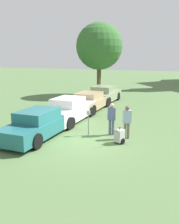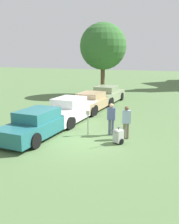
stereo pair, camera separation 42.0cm
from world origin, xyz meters
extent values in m
plane|color=#517042|center=(0.00, 0.00, 0.00)|extent=(120.00, 120.00, 0.00)
cube|color=#23666B|center=(-2.43, -0.03, 0.57)|extent=(1.81, 5.30, 0.73)
cube|color=#23666B|center=(-2.43, -0.24, 1.20)|extent=(1.57, 2.23, 0.55)
cylinder|color=black|center=(-3.29, 1.62, 0.37)|extent=(0.19, 0.75, 0.75)
cylinder|color=black|center=(-1.56, 1.61, 0.37)|extent=(0.19, 0.75, 0.75)
cylinder|color=black|center=(-3.31, -1.66, 0.37)|extent=(0.19, 0.75, 0.75)
cylinder|color=black|center=(-1.58, -1.67, 0.37)|extent=(0.19, 0.75, 0.75)
cube|color=silver|center=(-2.43, 3.46, 0.60)|extent=(1.86, 4.96, 0.83)
cube|color=silver|center=(-2.43, 3.26, 1.29)|extent=(1.62, 2.09, 0.55)
cylinder|color=black|center=(-3.31, 5.00, 0.34)|extent=(0.18, 0.67, 0.67)
cylinder|color=black|center=(-1.53, 4.99, 0.34)|extent=(0.18, 0.67, 0.67)
cylinder|color=black|center=(-3.34, 1.93, 0.34)|extent=(0.18, 0.67, 0.67)
cylinder|color=black|center=(-1.55, 1.92, 0.34)|extent=(0.18, 0.67, 0.67)
cube|color=tan|center=(-2.43, 7.09, 0.55)|extent=(1.91, 5.16, 0.70)
cube|color=tan|center=(-2.43, 6.88, 1.15)|extent=(1.66, 2.17, 0.49)
cylinder|color=black|center=(-3.34, 8.69, 0.37)|extent=(0.19, 0.74, 0.74)
cylinder|color=black|center=(-1.50, 8.67, 0.37)|extent=(0.19, 0.74, 0.74)
cylinder|color=black|center=(-3.36, 5.50, 0.37)|extent=(0.19, 0.74, 0.74)
cylinder|color=black|center=(-1.53, 5.49, 0.37)|extent=(0.19, 0.74, 0.74)
cube|color=gray|center=(-2.43, 10.62, 0.57)|extent=(1.97, 4.90, 0.74)
cube|color=gray|center=(-2.43, 10.42, 1.22)|extent=(1.72, 2.06, 0.55)
cylinder|color=black|center=(-3.37, 12.14, 0.37)|extent=(0.19, 0.74, 0.74)
cylinder|color=black|center=(-1.48, 12.12, 0.37)|extent=(0.19, 0.74, 0.74)
cylinder|color=black|center=(-3.39, 9.11, 0.37)|extent=(0.19, 0.74, 0.74)
cylinder|color=black|center=(-1.50, 9.10, 0.37)|extent=(0.19, 0.74, 0.74)
cylinder|color=slate|center=(-0.17, 1.11, 0.57)|extent=(0.05, 0.05, 1.13)
cube|color=gray|center=(-0.17, 1.11, 1.24)|extent=(0.18, 0.09, 0.22)
cylinder|color=#515670|center=(1.05, 1.62, 0.42)|extent=(0.14, 0.14, 0.84)
cylinder|color=#515670|center=(0.88, 1.60, 0.42)|extent=(0.14, 0.14, 0.84)
cube|color=#4C597F|center=(0.97, 1.61, 1.17)|extent=(0.45, 0.28, 0.67)
sphere|color=tan|center=(0.97, 1.61, 1.62)|extent=(0.23, 0.23, 0.23)
cylinder|color=#665B4C|center=(1.95, 1.34, 0.42)|extent=(0.14, 0.14, 0.83)
cylinder|color=#665B4C|center=(1.79, 1.28, 0.42)|extent=(0.14, 0.14, 0.83)
cube|color=#99B2CC|center=(1.87, 1.31, 1.16)|extent=(0.47, 0.36, 0.66)
sphere|color=brown|center=(1.87, 1.31, 1.61)|extent=(0.23, 0.23, 0.23)
cube|color=#B2B2AD|center=(1.71, 0.48, 0.38)|extent=(0.49, 0.54, 0.60)
cone|color=#59595B|center=(1.71, 0.48, 0.76)|extent=(0.18, 0.18, 0.16)
cylinder|color=#4C4C4C|center=(1.55, 0.04, 0.78)|extent=(0.24, 0.56, 0.43)
cylinder|color=black|center=(1.52, 0.56, 0.14)|extent=(0.15, 0.28, 0.28)
cylinder|color=black|center=(1.91, 0.41, 0.14)|extent=(0.15, 0.28, 0.28)
cylinder|color=brown|center=(-4.20, 14.20, 1.53)|extent=(0.44, 0.44, 3.06)
sphere|color=#33662D|center=(-4.20, 14.20, 5.09)|extent=(4.78, 4.78, 4.78)
camera|label=1|loc=(4.60, -10.81, 4.21)|focal=40.00mm
camera|label=2|loc=(4.98, -10.65, 4.21)|focal=40.00mm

